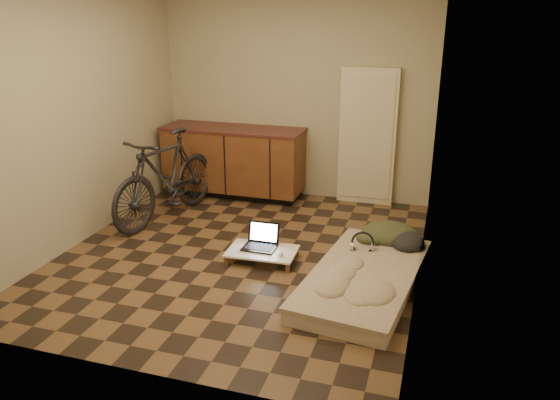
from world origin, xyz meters
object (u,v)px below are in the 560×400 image
(bicycle, at_px, (165,172))
(futon, at_px, (364,278))
(lap_desk, at_px, (262,251))
(laptop, at_px, (261,242))

(bicycle, height_order, futon, bicycle)
(futon, bearing_deg, lap_desk, 175.01)
(bicycle, relative_size, futon, 0.93)
(laptop, bearing_deg, futon, -16.27)
(lap_desk, bearing_deg, bicycle, 150.06)
(futon, distance_m, lap_desk, 1.07)
(laptop, bearing_deg, lap_desk, -65.19)
(bicycle, xyz_separation_m, futon, (2.48, -0.97, -0.50))
(futon, relative_size, laptop, 5.83)
(bicycle, relative_size, laptop, 5.44)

